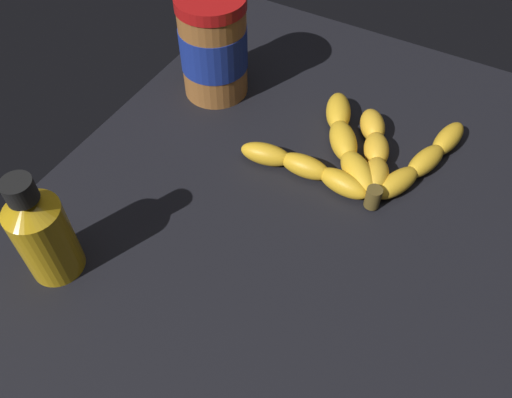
{
  "coord_description": "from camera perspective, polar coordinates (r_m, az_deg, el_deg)",
  "views": [
    {
      "loc": [
        37.84,
        16.55,
        52.35
      ],
      "look_at": [
        3.21,
        -2.96,
        4.11
      ],
      "focal_mm": 36.67,
      "sensor_mm": 36.0,
      "label": 1
    }
  ],
  "objects": [
    {
      "name": "peanut_butter_jar",
      "position": [
        0.79,
        -4.66,
        16.26
      ],
      "size": [
        10.04,
        10.04,
        15.67
      ],
      "color": "#9E602D",
      "rests_on": "ground_plane"
    },
    {
      "name": "honey_bottle",
      "position": [
        0.61,
        -22.3,
        -3.38
      ],
      "size": [
        6.1,
        6.1,
        14.77
      ],
      "color": "gold",
      "rests_on": "ground_plane"
    },
    {
      "name": "banana_bunch",
      "position": [
        0.73,
        11.39,
        4.91
      ],
      "size": [
        21.21,
        26.6,
        3.55
      ],
      "color": "gold",
      "rests_on": "ground_plane"
    },
    {
      "name": "ground_plane",
      "position": [
        0.68,
        3.51,
        -2.2
      ],
      "size": [
        86.61,
        62.77,
        3.21
      ],
      "primitive_type": "cube",
      "color": "black"
    }
  ]
}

